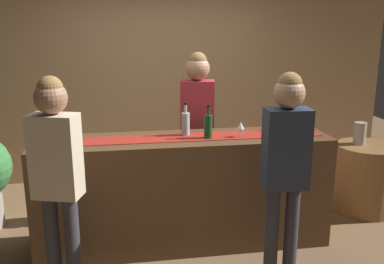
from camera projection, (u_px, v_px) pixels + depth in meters
The scene contains 14 objects.
ground_plane at pixel (184, 242), 4.03m from camera, with size 10.00×10.00×0.00m, color brown.
back_wall at pixel (163, 68), 5.49m from camera, with size 6.00×0.12×2.90m, color tan.
bar_counter at pixel (184, 191), 3.91m from camera, with size 2.64×0.60×1.02m, color #543821.
counter_runner_cloth at pixel (184, 137), 3.78m from camera, with size 2.51×0.28×0.01m, color maroon.
wine_bottle_amber at pixel (297, 119), 4.00m from camera, with size 0.07×0.07×0.30m.
wine_bottle_green at pixel (208, 126), 3.73m from camera, with size 0.07×0.07×0.30m.
wine_bottle_clear at pixel (186, 123), 3.83m from camera, with size 0.07×0.07×0.30m.
wine_glass_near_customer at pixel (241, 126), 3.77m from camera, with size 0.07×0.07×0.14m.
wine_glass_mid_counter at pixel (72, 132), 3.56m from camera, with size 0.07×0.07×0.14m.
bartender at pixel (197, 117), 4.36m from camera, with size 0.37×0.26×1.74m.
customer_sipping at pixel (286, 156), 3.24m from camera, with size 0.35×0.23×1.67m.
customer_browsing at pixel (56, 164), 3.07m from camera, with size 0.38×0.29×1.67m.
round_side_table at pixel (365, 178), 4.66m from camera, with size 0.68×0.68×0.74m, color olive.
vase_on_side_table at pixel (360, 133), 4.59m from camera, with size 0.13×0.13×0.24m, color #A8A399.
Camera 1 is at (-0.51, -3.61, 2.01)m, focal length 39.76 mm.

